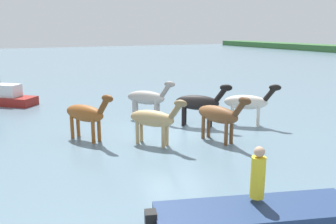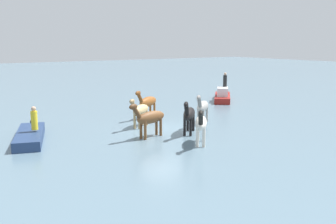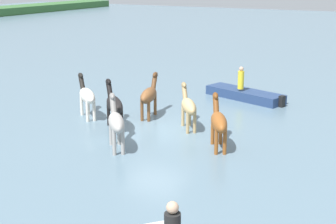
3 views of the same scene
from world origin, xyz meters
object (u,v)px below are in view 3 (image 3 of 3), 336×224
horse_mid_herd (149,95)px  boat_launch_far (245,96)px  horse_rear_stallion (219,122)px  horse_chestnut_trailing (114,104)px  person_boatman_standing (241,79)px  horse_lead (188,106)px  horse_dun_straggler (87,96)px  horse_gray_outer (116,122)px

horse_mid_herd → boat_launch_far: size_ratio=0.53×
horse_rear_stallion → horse_chestnut_trailing: size_ratio=1.12×
person_boatman_standing → boat_launch_far: bearing=-41.5°
horse_lead → horse_rear_stallion: 2.70m
horse_dun_straggler → horse_rear_stallion: bearing=-149.4°
boat_launch_far → horse_rear_stallion: bearing=120.1°
horse_rear_stallion → horse_lead: bearing=21.1°
horse_lead → person_boatman_standing: (5.95, -0.15, 0.13)m
boat_launch_far → horse_gray_outer: bearing=98.0°
horse_dun_straggler → person_boatman_standing: (6.61, -5.05, 0.08)m
horse_lead → horse_gray_outer: size_ratio=0.98×
horse_dun_straggler → horse_chestnut_trailing: 2.20m
horse_dun_straggler → boat_launch_far: bearing=-88.5°
horse_mid_herd → horse_rear_stallion: size_ratio=1.06×
horse_chestnut_trailing → horse_gray_outer: size_ratio=0.98×
horse_lead → horse_dun_straggler: bearing=60.4°
boat_launch_far → horse_mid_herd: bearing=80.6°
horse_gray_outer → boat_launch_far: 9.93m
horse_dun_straggler → horse_gray_outer: size_ratio=1.00×
horse_lead → person_boatman_standing: horse_lead is taller
horse_chestnut_trailing → person_boatman_standing: (7.39, -2.99, 0.06)m
horse_lead → horse_mid_herd: 2.51m
horse_chestnut_trailing → person_boatman_standing: 7.98m
horse_chestnut_trailing → horse_lead: bearing=-109.1°
horse_gray_outer → person_boatman_standing: size_ratio=1.79×
horse_rear_stallion → boat_launch_far: size_ratio=0.50×
horse_mid_herd → horse_dun_straggler: bearing=104.3°
horse_rear_stallion → person_boatman_standing: 7.88m
horse_rear_stallion → horse_chestnut_trailing: (0.24, 4.94, 0.01)m
horse_lead → horse_chestnut_trailing: horse_chestnut_trailing is taller
horse_lead → boat_launch_far: 6.23m
horse_lead → boat_launch_far: bearing=-40.5°
horse_mid_herd → horse_gray_outer: 4.48m
horse_rear_stallion → horse_gray_outer: 3.88m
horse_rear_stallion → horse_gray_outer: (-1.90, 3.38, 0.00)m
horse_chestnut_trailing → horse_rear_stallion: bearing=-139.0°
horse_mid_herd → horse_dun_straggler: size_ratio=1.16×
horse_dun_straggler → boat_launch_far: horse_dun_straggler is taller
horse_lead → horse_gray_outer: (-3.59, 1.28, 0.06)m
boat_launch_far → person_boatman_standing: person_boatman_standing is taller
horse_lead → horse_dun_straggler: horse_dun_straggler is taller
horse_rear_stallion → boat_launch_far: (7.86, 1.76, -0.89)m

